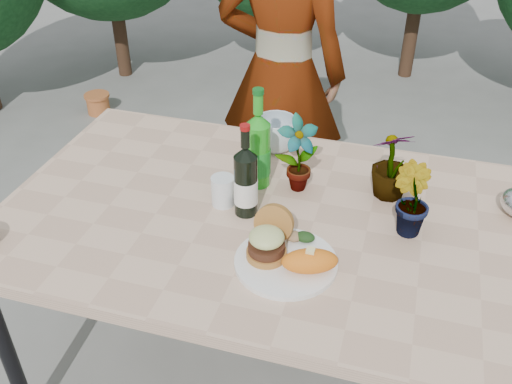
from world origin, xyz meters
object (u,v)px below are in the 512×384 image
(dinner_plate, at_px, (286,262))
(wine_bottle, at_px, (246,182))
(person, at_px, (281,73))
(patio_table, at_px, (263,227))

(dinner_plate, xyz_separation_m, wine_bottle, (-0.17, 0.19, 0.10))
(person, bearing_deg, patio_table, 102.76)
(patio_table, bearing_deg, person, 101.25)
(patio_table, distance_m, wine_bottle, 0.18)
(dinner_plate, relative_size, person, 0.18)
(patio_table, distance_m, person, 0.97)
(dinner_plate, distance_m, wine_bottle, 0.28)
(dinner_plate, distance_m, person, 1.20)
(wine_bottle, bearing_deg, patio_table, 22.89)
(wine_bottle, bearing_deg, person, 107.65)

